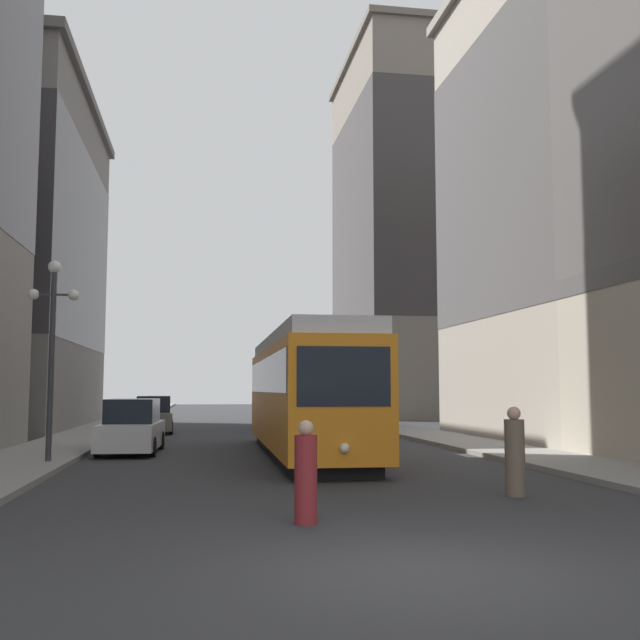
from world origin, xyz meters
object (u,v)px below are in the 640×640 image
streetcar (304,391)px  parked_car_left_mid (154,416)px  pedestrian_crossing_near (515,454)px  pedestrian_crossing_far (306,475)px  parked_car_left_near (132,428)px  transit_bus (312,393)px  lamp_post_left_near (53,329)px

streetcar → parked_car_left_mid: size_ratio=3.36×
pedestrian_crossing_near → pedestrian_crossing_far: 5.15m
pedestrian_crossing_far → parked_car_left_near: bearing=-100.8°
pedestrian_crossing_far → pedestrian_crossing_near: bearing=-179.7°
transit_bus → pedestrian_crossing_near: size_ratio=7.15×
transit_bus → pedestrian_crossing_far: size_ratio=7.79×
pedestrian_crossing_near → transit_bus: bearing=-90.4°
streetcar → transit_bus: bearing=81.3°
streetcar → pedestrian_crossing_far: bearing=-97.1°
parked_car_left_mid → pedestrian_crossing_near: 24.86m
streetcar → parked_car_left_mid: 14.67m
transit_bus → parked_car_left_mid: size_ratio=2.92×
transit_bus → streetcar: bearing=-100.4°
streetcar → parked_car_left_near: (-5.64, 1.83, -1.26)m
transit_bus → pedestrian_crossing_near: transit_bus is taller
pedestrian_crossing_near → streetcar: bearing=-74.1°
parked_car_left_near → parked_car_left_mid: size_ratio=1.12×
pedestrian_crossing_near → lamp_post_left_near: size_ratio=0.32×
parked_car_left_mid → pedestrian_crossing_far: (3.97, -25.67, -0.08)m
pedestrian_crossing_far → lamp_post_left_near: lamp_post_left_near is taller
streetcar → transit_bus: streetcar is taller
parked_car_left_near → parked_car_left_mid: same height
transit_bus → parked_car_left_near: 17.38m
parked_car_left_mid → pedestrian_crossing_far: size_ratio=2.67×
lamp_post_left_near → streetcar: bearing=16.8°
parked_car_left_near → pedestrian_crossing_near: (8.56, -11.68, -0.01)m
streetcar → parked_car_left_near: size_ratio=2.99×
parked_car_left_mid → pedestrian_crossing_far: 25.98m
pedestrian_crossing_far → parked_car_left_mid: bearing=-107.9°
parked_car_left_near → lamp_post_left_near: size_ratio=0.87×
parked_car_left_near → transit_bus: bearing=62.9°
parked_car_left_near → pedestrian_crossing_far: 14.57m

